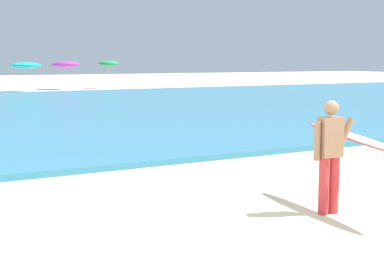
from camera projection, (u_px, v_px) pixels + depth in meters
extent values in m
plane|color=beige|center=(264.00, 229.00, 7.56)|extent=(160.00, 160.00, 0.00)
cube|color=teal|center=(11.00, 112.00, 23.88)|extent=(120.00, 28.00, 0.14)
cylinder|color=red|center=(324.00, 186.00, 8.20)|extent=(0.15, 0.15, 0.88)
cylinder|color=red|center=(334.00, 185.00, 8.27)|extent=(0.15, 0.15, 0.88)
cube|color=#9E7051|center=(330.00, 137.00, 8.15)|extent=(0.37, 0.26, 0.60)
sphere|color=#9E7051|center=(331.00, 108.00, 8.09)|extent=(0.22, 0.22, 0.22)
cylinder|color=#9E7051|center=(317.00, 141.00, 8.07)|extent=(0.10, 0.10, 0.58)
cylinder|color=#9E7051|center=(345.00, 135.00, 8.26)|extent=(0.32, 0.14, 0.51)
ellipsoid|color=white|center=(358.00, 139.00, 8.33)|extent=(0.57, 2.49, 0.27)
ellipsoid|color=red|center=(357.00, 140.00, 8.33)|extent=(0.61, 2.58, 0.24)
cylinder|color=beige|center=(26.00, 79.00, 39.85)|extent=(0.05, 0.05, 1.84)
ellipsoid|color=#19ADB2|center=(26.00, 66.00, 39.73)|extent=(2.23, 2.24, 0.55)
cylinder|color=beige|center=(66.00, 78.00, 43.17)|extent=(0.05, 0.05, 1.88)
ellipsoid|color=purple|center=(66.00, 65.00, 43.04)|extent=(2.22, 2.25, 0.65)
cylinder|color=beige|center=(109.00, 76.00, 45.25)|extent=(0.05, 0.05, 1.96)
ellipsoid|color=#23844C|center=(109.00, 63.00, 45.12)|extent=(1.72, 1.73, 0.56)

